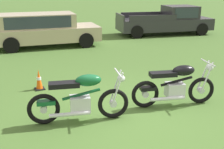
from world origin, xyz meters
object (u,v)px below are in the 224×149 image
car_beige (42,27)px  traffic_cone (39,80)px  motorcycle_green (80,99)px  motorcycle_black (175,85)px  pickup_truck_charcoal (169,20)px

car_beige → traffic_cone: 5.48m
motorcycle_green → motorcycle_black: same height
motorcycle_black → traffic_cone: 3.52m
motorcycle_green → motorcycle_black: size_ratio=1.04×
pickup_truck_charcoal → traffic_cone: pickup_truck_charcoal is taller
motorcycle_green → pickup_truck_charcoal: (7.77, 7.71, 0.26)m
motorcycle_black → pickup_truck_charcoal: size_ratio=0.37×
motorcycle_green → motorcycle_black: bearing=9.7°
motorcycle_black → car_beige: car_beige is taller
motorcycle_green → car_beige: (0.93, 7.48, 0.34)m
traffic_cone → motorcycle_black: bearing=-42.5°
motorcycle_black → pickup_truck_charcoal: pickup_truck_charcoal is taller
motorcycle_black → car_beige: (-1.28, 7.66, 0.35)m
motorcycle_black → pickup_truck_charcoal: bearing=69.9°
motorcycle_green → pickup_truck_charcoal: 10.95m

